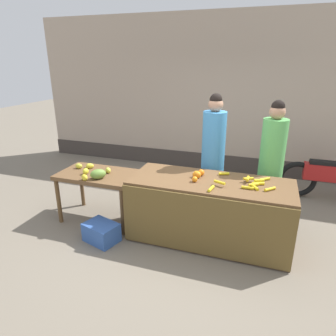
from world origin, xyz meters
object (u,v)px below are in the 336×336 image
(parked_motorcycle, at_px, (327,178))
(vendor_woman_blue_shirt, at_px, (213,157))
(produce_crate, at_px, (101,232))
(vendor_woman_green_shirt, at_px, (271,165))
(produce_sack, at_px, (170,187))

(parked_motorcycle, bearing_deg, vendor_woman_blue_shirt, -146.65)
(vendor_woman_blue_shirt, xyz_separation_m, produce_crate, (-1.25, -1.20, -0.82))
(vendor_woman_blue_shirt, height_order, parked_motorcycle, vendor_woman_blue_shirt)
(vendor_woman_blue_shirt, distance_m, vendor_woman_green_shirt, 0.83)
(produce_crate, bearing_deg, vendor_woman_green_shirt, 30.74)
(vendor_woman_blue_shirt, distance_m, produce_crate, 1.92)
(parked_motorcycle, height_order, produce_sack, parked_motorcycle)
(vendor_woman_blue_shirt, bearing_deg, vendor_woman_green_shirt, 2.08)
(vendor_woman_green_shirt, xyz_separation_m, produce_crate, (-2.07, -1.23, -0.79))
(vendor_woman_green_shirt, relative_size, produce_crate, 4.15)
(parked_motorcycle, bearing_deg, produce_sack, -159.62)
(vendor_woman_blue_shirt, relative_size, parked_motorcycle, 1.18)
(parked_motorcycle, bearing_deg, vendor_woman_green_shirt, -130.05)
(vendor_woman_blue_shirt, xyz_separation_m, produce_sack, (-0.74, 0.24, -0.67))
(vendor_woman_green_shirt, relative_size, produce_sack, 3.26)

